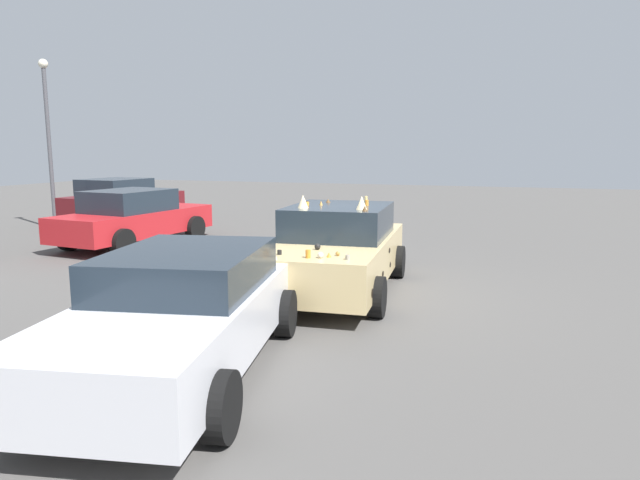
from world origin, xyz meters
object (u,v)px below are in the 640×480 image
(art_car_decorated, at_px, (337,249))
(lot_lamp_post, at_px, (48,130))
(parked_sedan_row_back_far, at_px, (183,311))
(parked_sedan_far_right, at_px, (123,201))
(parked_sedan_far_left, at_px, (133,217))

(art_car_decorated, bearing_deg, lot_lamp_post, -117.50)
(parked_sedan_row_back_far, height_order, lot_lamp_post, lot_lamp_post)
(art_car_decorated, relative_size, lot_lamp_post, 0.88)
(parked_sedan_far_right, xyz_separation_m, lot_lamp_post, (-1.92, 1.08, 2.30))
(parked_sedan_far_right, height_order, lot_lamp_post, lot_lamp_post)
(parked_sedan_row_back_far, bearing_deg, lot_lamp_post, -141.25)
(parked_sedan_far_right, bearing_deg, parked_sedan_far_left, -134.30)
(parked_sedan_row_back_far, xyz_separation_m, lot_lamp_post, (8.57, 10.11, 2.36))
(art_car_decorated, xyz_separation_m, lot_lamp_post, (4.53, 10.65, 2.31))
(art_car_decorated, distance_m, lot_lamp_post, 11.80)
(parked_sedan_far_left, xyz_separation_m, parked_sedan_far_right, (3.59, 3.15, 0.03))
(art_car_decorated, relative_size, parked_sedan_far_right, 1.05)
(parked_sedan_far_left, height_order, parked_sedan_far_right, parked_sedan_far_right)
(lot_lamp_post, bearing_deg, parked_sedan_far_left, -111.59)
(parked_sedan_far_right, bearing_deg, art_car_decorated, -119.49)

